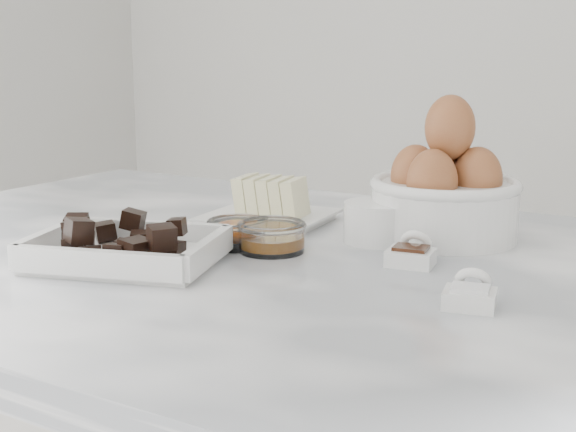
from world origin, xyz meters
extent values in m
cube|color=white|center=(0.00, 0.00, 0.92)|extent=(1.20, 0.80, 0.04)
cube|color=white|center=(-0.10, -0.13, 0.95)|extent=(0.23, 0.20, 0.01)
cube|color=white|center=(-0.07, 0.13, 0.95)|extent=(0.15, 0.15, 0.01)
cube|color=white|center=(-0.07, 0.13, 0.95)|extent=(0.17, 0.17, 0.00)
cylinder|color=white|center=(0.10, 0.12, 0.97)|extent=(0.08, 0.08, 0.05)
cylinder|color=white|center=(0.10, 0.12, 0.99)|extent=(0.07, 0.07, 0.01)
cylinder|color=white|center=(0.16, 0.18, 0.98)|extent=(0.18, 0.18, 0.07)
torus|color=white|center=(0.16, 0.18, 1.01)|extent=(0.19, 0.19, 0.02)
ellipsoid|color=brown|center=(0.20, 0.18, 1.02)|extent=(0.06, 0.06, 0.08)
ellipsoid|color=brown|center=(0.12, 0.17, 1.02)|extent=(0.06, 0.06, 0.08)
ellipsoid|color=brown|center=(0.17, 0.22, 1.02)|extent=(0.06, 0.06, 0.08)
ellipsoid|color=brown|center=(0.16, 0.14, 1.02)|extent=(0.06, 0.06, 0.08)
ellipsoid|color=brown|center=(0.17, 0.18, 1.08)|extent=(0.06, 0.06, 0.08)
cylinder|color=white|center=(0.01, 0.01, 0.96)|extent=(0.08, 0.08, 0.03)
torus|color=white|center=(0.01, 0.01, 0.97)|extent=(0.08, 0.08, 0.01)
cylinder|color=#C7680E|center=(0.01, 0.01, 0.95)|extent=(0.06, 0.06, 0.01)
cylinder|color=white|center=(-0.04, 0.01, 0.96)|extent=(0.07, 0.07, 0.03)
torus|color=white|center=(-0.04, 0.01, 0.97)|extent=(0.08, 0.08, 0.01)
ellipsoid|color=#FF5D07|center=(-0.04, 0.01, 0.96)|extent=(0.05, 0.05, 0.02)
cube|color=white|center=(0.18, 0.03, 0.95)|extent=(0.06, 0.05, 0.02)
cube|color=#32170B|center=(0.18, 0.03, 0.96)|extent=(0.04, 0.04, 0.00)
torus|color=white|center=(0.17, 0.06, 0.96)|extent=(0.04, 0.04, 0.04)
cube|color=white|center=(0.28, -0.08, 0.95)|extent=(0.06, 0.05, 0.02)
cube|color=white|center=(0.28, -0.08, 0.96)|extent=(0.04, 0.03, 0.00)
torus|color=white|center=(0.28, -0.05, 0.96)|extent=(0.04, 0.04, 0.03)
camera|label=1|loc=(0.51, -0.78, 1.18)|focal=50.00mm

